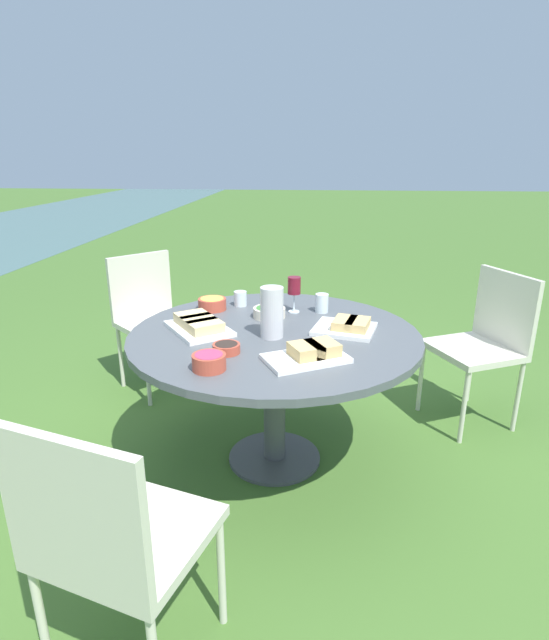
{
  "coord_description": "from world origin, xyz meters",
  "views": [
    {
      "loc": [
        -2.24,
        -0.19,
        1.52
      ],
      "look_at": [
        0.0,
        0.0,
        0.76
      ],
      "focal_mm": 28.0,
      "sensor_mm": 36.0,
      "label": 1
    }
  ],
  "objects_px": {
    "chair_near_left": "(151,311)",
    "chair_near_right": "(110,533)",
    "chair_far_back": "(486,336)",
    "dining_table": "(274,349)",
    "water_pitcher": "(272,312)",
    "wine_glass": "(294,287)"
  },
  "relations": [
    {
      "from": "chair_near_right",
      "to": "wine_glass",
      "type": "bearing_deg",
      "value": -16.22
    },
    {
      "from": "chair_far_back",
      "to": "chair_near_left",
      "type": "bearing_deg",
      "value": 81.56
    },
    {
      "from": "water_pitcher",
      "to": "wine_glass",
      "type": "bearing_deg",
      "value": -12.13
    },
    {
      "from": "chair_near_right",
      "to": "water_pitcher",
      "type": "relative_size",
      "value": 3.74
    },
    {
      "from": "chair_far_back",
      "to": "wine_glass",
      "type": "xyz_separation_m",
      "value": [
        -0.21,
        1.09,
        0.32
      ]
    },
    {
      "from": "dining_table",
      "to": "water_pitcher",
      "type": "xyz_separation_m",
      "value": [
        -0.07,
        0.01,
        0.21
      ]
    },
    {
      "from": "chair_far_back",
      "to": "water_pitcher",
      "type": "relative_size",
      "value": 3.74
    },
    {
      "from": "dining_table",
      "to": "chair_near_left",
      "type": "distance_m",
      "value": 1.23
    },
    {
      "from": "dining_table",
      "to": "chair_far_back",
      "type": "distance_m",
      "value": 1.28
    },
    {
      "from": "dining_table",
      "to": "water_pitcher",
      "type": "height_order",
      "value": "water_pitcher"
    },
    {
      "from": "dining_table",
      "to": "chair_near_right",
      "type": "height_order",
      "value": "chair_near_right"
    },
    {
      "from": "dining_table",
      "to": "chair_far_back",
      "type": "bearing_deg",
      "value": -65.58
    },
    {
      "from": "chair_near_right",
      "to": "dining_table",
      "type": "bearing_deg",
      "value": -16.94
    },
    {
      "from": "chair_near_left",
      "to": "chair_near_right",
      "type": "height_order",
      "value": "same"
    },
    {
      "from": "chair_near_left",
      "to": "chair_near_right",
      "type": "relative_size",
      "value": 1.0
    },
    {
      "from": "dining_table",
      "to": "wine_glass",
      "type": "distance_m",
      "value": 0.4
    },
    {
      "from": "dining_table",
      "to": "water_pitcher",
      "type": "bearing_deg",
      "value": 174.71
    },
    {
      "from": "chair_near_left",
      "to": "chair_far_back",
      "type": "distance_m",
      "value": 2.09
    },
    {
      "from": "chair_near_left",
      "to": "wine_glass",
      "type": "distance_m",
      "value": 1.15
    },
    {
      "from": "chair_near_right",
      "to": "water_pitcher",
      "type": "bearing_deg",
      "value": -17.62
    },
    {
      "from": "water_pitcher",
      "to": "chair_far_back",
      "type": "bearing_deg",
      "value": -63.04
    },
    {
      "from": "chair_near_left",
      "to": "water_pitcher",
      "type": "distance_m",
      "value": 1.3
    }
  ]
}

